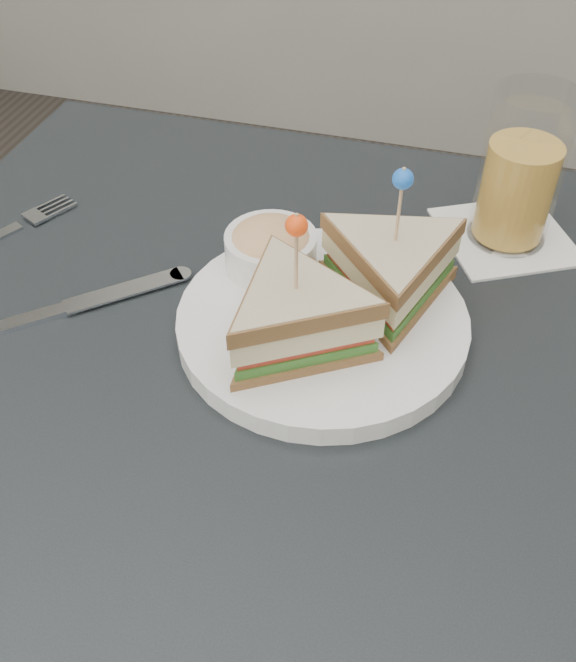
# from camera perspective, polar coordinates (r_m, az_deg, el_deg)

# --- Properties ---
(table) EXTENTS (0.80, 0.80, 0.75)m
(table) POSITION_cam_1_polar(r_m,az_deg,el_deg) (0.66, -1.09, -8.41)
(table) COLOR black
(table) RESTS_ON ground
(plate_meal) EXTENTS (0.28, 0.27, 0.15)m
(plate_meal) POSITION_cam_1_polar(r_m,az_deg,el_deg) (0.62, 3.43, 2.85)
(plate_meal) COLOR white
(plate_meal) RESTS_ON table
(cutlery_fork) EXTENTS (0.10, 0.17, 0.01)m
(cutlery_fork) POSITION_cam_1_polar(r_m,az_deg,el_deg) (0.80, -21.06, 7.15)
(cutlery_fork) COLOR silver
(cutlery_fork) RESTS_ON table
(cutlery_knife) EXTENTS (0.16, 0.15, 0.01)m
(cutlery_knife) POSITION_cam_1_polar(r_m,az_deg,el_deg) (0.69, -16.15, 1.90)
(cutlery_knife) COLOR white
(cutlery_knife) RESTS_ON table
(drink_set) EXTENTS (0.16, 0.16, 0.15)m
(drink_set) POSITION_cam_1_polar(r_m,az_deg,el_deg) (0.74, 17.47, 11.21)
(drink_set) COLOR white
(drink_set) RESTS_ON table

